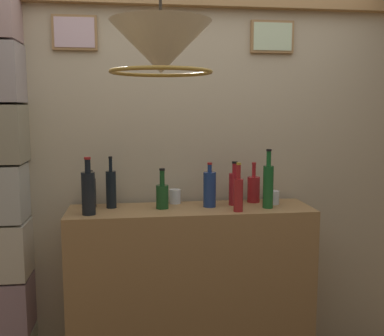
{
  "coord_description": "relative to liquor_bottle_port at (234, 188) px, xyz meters",
  "views": [
    {
      "loc": [
        -0.35,
        -1.81,
        1.71
      ],
      "look_at": [
        0.0,
        0.77,
        1.36
      ],
      "focal_mm": 42.25,
      "sensor_mm": 36.0,
      "label": 1
    }
  ],
  "objects": [
    {
      "name": "liquor_bottle_brandy",
      "position": [
        -0.75,
        0.02,
        0.01
      ],
      "size": [
        0.06,
        0.06,
        0.31
      ],
      "color": "black",
      "rests_on": "bar_shelf_unit"
    },
    {
      "name": "liquor_bottle_scotch",
      "position": [
        -0.45,
        -0.04,
        -0.03
      ],
      "size": [
        0.08,
        0.08,
        0.24
      ],
      "color": "#1A4B21",
      "rests_on": "bar_shelf_unit"
    },
    {
      "name": "liquor_bottle_port",
      "position": [
        0.0,
        0.0,
        0.0
      ],
      "size": [
        0.07,
        0.07,
        0.27
      ],
      "color": "maroon",
      "rests_on": "bar_shelf_unit"
    },
    {
      "name": "liquor_bottle_mezcal",
      "position": [
        -0.16,
        -0.03,
        0.0
      ],
      "size": [
        0.08,
        0.08,
        0.27
      ],
      "color": "navy",
      "rests_on": "bar_shelf_unit"
    },
    {
      "name": "liquor_bottle_amaro",
      "position": [
        -0.87,
        0.05,
        -0.02
      ],
      "size": [
        0.05,
        0.05,
        0.23
      ],
      "color": "black",
      "rests_on": "bar_shelf_unit"
    },
    {
      "name": "liquor_bottle_sherry",
      "position": [
        0.18,
        -0.11,
        0.03
      ],
      "size": [
        0.06,
        0.06,
        0.36
      ],
      "color": "#1A5724",
      "rests_on": "bar_shelf_unit"
    },
    {
      "name": "panelled_rear_partition",
      "position": [
        -0.28,
        0.22,
        0.1
      ],
      "size": [
        3.06,
        0.15,
        2.47
      ],
      "color": "#BCAD8E",
      "rests_on": "ground"
    },
    {
      "name": "liquor_bottle_tequila",
      "position": [
        0.14,
        0.06,
        -0.02
      ],
      "size": [
        0.08,
        0.08,
        0.26
      ],
      "color": "maroon",
      "rests_on": "bar_shelf_unit"
    },
    {
      "name": "pendant_lamp",
      "position": [
        -0.5,
        -0.84,
        0.72
      ],
      "size": [
        0.42,
        0.42,
        0.64
      ],
      "color": "#EFE5C6"
    },
    {
      "name": "glass_tumbler_rocks",
      "position": [
        -0.36,
        0.09,
        -0.06
      ],
      "size": [
        0.07,
        0.07,
        0.09
      ],
      "color": "silver",
      "rests_on": "bar_shelf_unit"
    },
    {
      "name": "glass_tumbler_highball",
      "position": [
        0.24,
        -0.01,
        -0.07
      ],
      "size": [
        0.08,
        0.08,
        0.08
      ],
      "color": "silver",
      "rests_on": "bar_shelf_unit"
    },
    {
      "name": "bar_shelf_unit",
      "position": [
        -0.28,
        -0.05,
        -0.66
      ],
      "size": [
        1.47,
        0.4,
        1.11
      ],
      "primitive_type": "cube",
      "color": "#9E7547",
      "rests_on": "ground"
    },
    {
      "name": "liquor_bottle_rum",
      "position": [
        -0.87,
        -0.14,
        0.02
      ],
      "size": [
        0.08,
        0.08,
        0.33
      ],
      "color": "black",
      "rests_on": "bar_shelf_unit"
    },
    {
      "name": "liquor_bottle_rye",
      "position": [
        -0.02,
        -0.18,
        -0.0
      ],
      "size": [
        0.05,
        0.05,
        0.29
      ],
      "color": "maroon",
      "rests_on": "bar_shelf_unit"
    }
  ]
}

